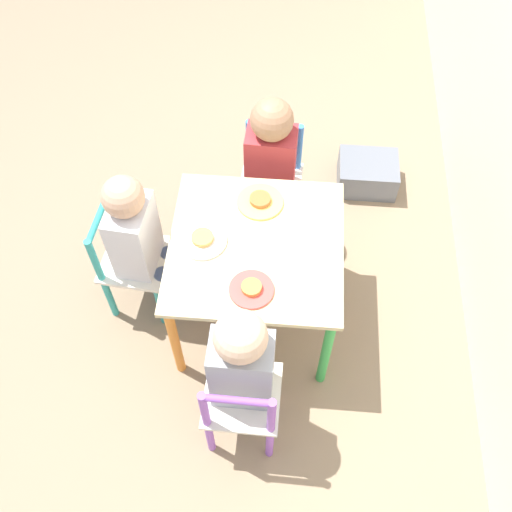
# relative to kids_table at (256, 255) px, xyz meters

# --- Properties ---
(ground_plane) EXTENTS (6.00, 6.00, 0.00)m
(ground_plane) POSITION_rel_kids_table_xyz_m (0.00, 0.00, -0.43)
(ground_plane) COLOR #8C755B
(kids_table) EXTENTS (0.62, 0.62, 0.50)m
(kids_table) POSITION_rel_kids_table_xyz_m (0.00, 0.00, 0.00)
(kids_table) COLOR beige
(kids_table) RESTS_ON ground_plane
(chair_purple) EXTENTS (0.26, 0.26, 0.52)m
(chair_purple) POSITION_rel_kids_table_xyz_m (0.50, -0.01, -0.17)
(chair_purple) COLOR silver
(chair_purple) RESTS_ON ground_plane
(chair_teal) EXTENTS (0.28, 0.28, 0.52)m
(chair_teal) POSITION_rel_kids_table_xyz_m (-0.04, -0.50, -0.17)
(chair_teal) COLOR silver
(chair_teal) RESTS_ON ground_plane
(chair_blue) EXTENTS (0.27, 0.27, 0.52)m
(chair_blue) POSITION_rel_kids_table_xyz_m (-0.50, 0.03, -0.17)
(chair_blue) COLOR silver
(chair_blue) RESTS_ON ground_plane
(child_right) EXTENTS (0.22, 0.20, 0.76)m
(child_right) POSITION_rel_kids_table_xyz_m (0.44, -0.01, 0.03)
(child_right) COLOR #4C608E
(child_right) RESTS_ON ground_plane
(child_front) EXTENTS (0.21, 0.22, 0.74)m
(child_front) POSITION_rel_kids_table_xyz_m (-0.04, -0.44, 0.01)
(child_front) COLOR #4C608E
(child_front) RESTS_ON ground_plane
(child_left) EXTENTS (0.22, 0.21, 0.75)m
(child_left) POSITION_rel_kids_table_xyz_m (-0.44, 0.02, 0.03)
(child_left) COLOR #4C608E
(child_left) RESTS_ON ground_plane
(plate_right) EXTENTS (0.15, 0.15, 0.03)m
(plate_right) POSITION_rel_kids_table_xyz_m (0.19, 0.00, 0.08)
(plate_right) COLOR #E54C47
(plate_right) RESTS_ON kids_table
(plate_front) EXTENTS (0.17, 0.17, 0.03)m
(plate_front) POSITION_rel_kids_table_xyz_m (-0.00, -0.19, 0.08)
(plate_front) COLOR white
(plate_front) RESTS_ON kids_table
(plate_left) EXTENTS (0.17, 0.17, 0.03)m
(plate_left) POSITION_rel_kids_table_xyz_m (-0.19, 0.00, 0.08)
(plate_left) COLOR #EADB66
(plate_left) RESTS_ON kids_table
(storage_bin) EXTENTS (0.22, 0.28, 0.15)m
(storage_bin) POSITION_rel_kids_table_xyz_m (-0.75, 0.48, -0.35)
(storage_bin) COLOR slate
(storage_bin) RESTS_ON ground_plane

